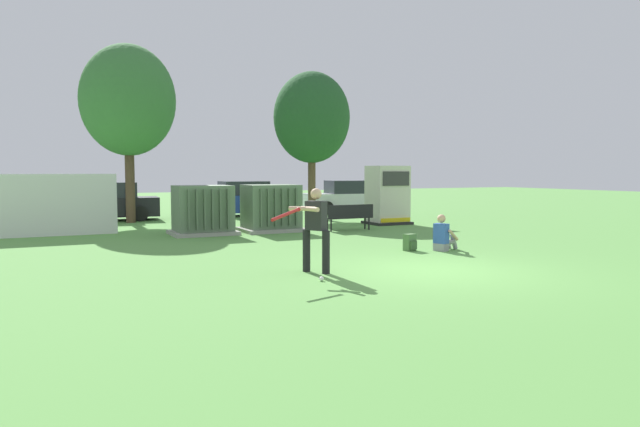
{
  "coord_description": "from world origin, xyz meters",
  "views": [
    {
      "loc": [
        -7.32,
        -9.75,
        2.09
      ],
      "look_at": [
        -0.92,
        3.5,
        1.0
      ],
      "focal_mm": 32.17,
      "sensor_mm": 36.0,
      "label": 1
    }
  ],
  "objects_px": {
    "transformer_mid_west": "(271,209)",
    "backpack": "(410,243)",
    "parked_car_right_of_center": "(241,200)",
    "parked_car_rightmost": "(346,198)",
    "seated_spectator": "(443,236)",
    "batter": "(315,226)",
    "sports_ball": "(322,279)",
    "transformer_west": "(203,211)",
    "generator_enclosure": "(387,195)",
    "park_bench": "(349,215)",
    "parked_car_left_of_center": "(108,203)"
  },
  "relations": [
    {
      "from": "sports_ball",
      "to": "seated_spectator",
      "type": "distance_m",
      "value": 5.33
    },
    {
      "from": "generator_enclosure",
      "to": "sports_ball",
      "type": "height_order",
      "value": "generator_enclosure"
    },
    {
      "from": "seated_spectator",
      "to": "parked_car_right_of_center",
      "type": "height_order",
      "value": "parked_car_right_of_center"
    },
    {
      "from": "transformer_west",
      "to": "parked_car_rightmost",
      "type": "relative_size",
      "value": 0.48
    },
    {
      "from": "transformer_mid_west",
      "to": "parked_car_right_of_center",
      "type": "xyz_separation_m",
      "value": [
        1.24,
        7.14,
        -0.04
      ]
    },
    {
      "from": "transformer_mid_west",
      "to": "batter",
      "type": "relative_size",
      "value": 1.21
    },
    {
      "from": "transformer_mid_west",
      "to": "park_bench",
      "type": "bearing_deg",
      "value": -20.97
    },
    {
      "from": "parked_car_right_of_center",
      "to": "parked_car_rightmost",
      "type": "xyz_separation_m",
      "value": [
        5.42,
        -0.33,
        0.0
      ]
    },
    {
      "from": "seated_spectator",
      "to": "parked_car_rightmost",
      "type": "bearing_deg",
      "value": 72.06
    },
    {
      "from": "transformer_mid_west",
      "to": "parked_car_rightmost",
      "type": "bearing_deg",
      "value": 45.63
    },
    {
      "from": "transformer_west",
      "to": "generator_enclosure",
      "type": "height_order",
      "value": "generator_enclosure"
    },
    {
      "from": "parked_car_left_of_center",
      "to": "transformer_west",
      "type": "bearing_deg",
      "value": -71.8
    },
    {
      "from": "seated_spectator",
      "to": "parked_car_right_of_center",
      "type": "relative_size",
      "value": 0.23
    },
    {
      "from": "seated_spectator",
      "to": "backpack",
      "type": "distance_m",
      "value": 0.89
    },
    {
      "from": "parked_car_left_of_center",
      "to": "parked_car_rightmost",
      "type": "height_order",
      "value": "same"
    },
    {
      "from": "batter",
      "to": "parked_car_rightmost",
      "type": "relative_size",
      "value": 0.4
    },
    {
      "from": "sports_ball",
      "to": "seated_spectator",
      "type": "bearing_deg",
      "value": 26.97
    },
    {
      "from": "batter",
      "to": "sports_ball",
      "type": "distance_m",
      "value": 1.29
    },
    {
      "from": "transformer_west",
      "to": "generator_enclosure",
      "type": "distance_m",
      "value": 7.56
    },
    {
      "from": "parked_car_right_of_center",
      "to": "parked_car_rightmost",
      "type": "height_order",
      "value": "same"
    },
    {
      "from": "transformer_west",
      "to": "parked_car_right_of_center",
      "type": "bearing_deg",
      "value": 62.91
    },
    {
      "from": "transformer_west",
      "to": "transformer_mid_west",
      "type": "height_order",
      "value": "same"
    },
    {
      "from": "seated_spectator",
      "to": "parked_car_left_of_center",
      "type": "relative_size",
      "value": 0.22
    },
    {
      "from": "transformer_mid_west",
      "to": "generator_enclosure",
      "type": "bearing_deg",
      "value": 6.49
    },
    {
      "from": "transformer_mid_west",
      "to": "park_bench",
      "type": "xyz_separation_m",
      "value": [
        2.58,
        -0.99,
        -0.25
      ]
    },
    {
      "from": "batter",
      "to": "parked_car_right_of_center",
      "type": "xyz_separation_m",
      "value": [
        3.39,
        15.26,
        -0.22
      ]
    },
    {
      "from": "generator_enclosure",
      "to": "sports_ball",
      "type": "xyz_separation_m",
      "value": [
        -7.55,
        -9.57,
        -1.09
      ]
    },
    {
      "from": "seated_spectator",
      "to": "backpack",
      "type": "relative_size",
      "value": 2.19
    },
    {
      "from": "transformer_mid_west",
      "to": "backpack",
      "type": "bearing_deg",
      "value": -76.15
    },
    {
      "from": "transformer_mid_west",
      "to": "parked_car_right_of_center",
      "type": "relative_size",
      "value": 0.5
    },
    {
      "from": "seated_spectator",
      "to": "transformer_mid_west",
      "type": "bearing_deg",
      "value": 109.55
    },
    {
      "from": "batter",
      "to": "parked_car_rightmost",
      "type": "xyz_separation_m",
      "value": [
        8.81,
        14.93,
        -0.22
      ]
    },
    {
      "from": "transformer_west",
      "to": "parked_car_rightmost",
      "type": "distance_m",
      "value": 11.31
    },
    {
      "from": "transformer_west",
      "to": "backpack",
      "type": "height_order",
      "value": "transformer_west"
    },
    {
      "from": "parked_car_right_of_center",
      "to": "sports_ball",
      "type": "bearing_deg",
      "value": -102.76
    },
    {
      "from": "generator_enclosure",
      "to": "backpack",
      "type": "bearing_deg",
      "value": -118.0
    },
    {
      "from": "batter",
      "to": "generator_enclosure",
      "type": "bearing_deg",
      "value": 50.05
    },
    {
      "from": "generator_enclosure",
      "to": "seated_spectator",
      "type": "relative_size",
      "value": 2.39
    },
    {
      "from": "transformer_west",
      "to": "batter",
      "type": "relative_size",
      "value": 1.21
    },
    {
      "from": "generator_enclosure",
      "to": "batter",
      "type": "xyz_separation_m",
      "value": [
        -7.29,
        -8.71,
        -0.16
      ]
    },
    {
      "from": "seated_spectator",
      "to": "parked_car_right_of_center",
      "type": "distance_m",
      "value": 13.76
    },
    {
      "from": "backpack",
      "to": "parked_car_left_of_center",
      "type": "distance_m",
      "value": 14.65
    },
    {
      "from": "parked_car_right_of_center",
      "to": "transformer_west",
      "type": "bearing_deg",
      "value": -117.09
    },
    {
      "from": "sports_ball",
      "to": "parked_car_rightmost",
      "type": "distance_m",
      "value": 18.23
    },
    {
      "from": "park_bench",
      "to": "batter",
      "type": "height_order",
      "value": "batter"
    },
    {
      "from": "generator_enclosure",
      "to": "backpack",
      "type": "relative_size",
      "value": 5.23
    },
    {
      "from": "sports_ball",
      "to": "backpack",
      "type": "xyz_separation_m",
      "value": [
        3.94,
        2.77,
        0.17
      ]
    },
    {
      "from": "park_bench",
      "to": "seated_spectator",
      "type": "bearing_deg",
      "value": -92.49
    },
    {
      "from": "parked_car_left_of_center",
      "to": "parked_car_rightmost",
      "type": "xyz_separation_m",
      "value": [
        11.36,
        -0.23,
        0.0
      ]
    },
    {
      "from": "seated_spectator",
      "to": "parked_car_left_of_center",
      "type": "height_order",
      "value": "parked_car_left_of_center"
    }
  ]
}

